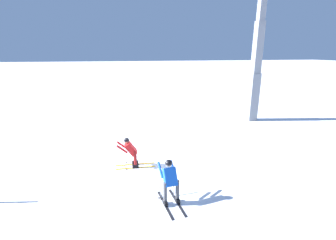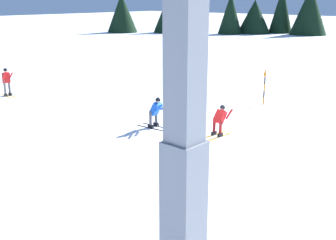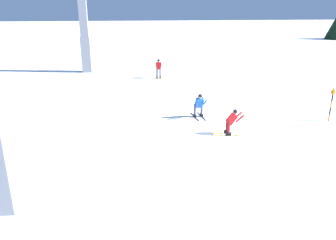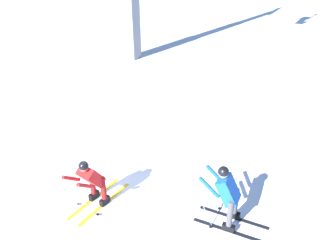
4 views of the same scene
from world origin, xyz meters
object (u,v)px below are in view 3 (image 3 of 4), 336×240
at_px(lift_tower_far, 84,26).
at_px(trail_marker_pole, 331,103).
at_px(skier_distant_uphill, 159,67).
at_px(skier_carving_main, 232,120).
at_px(skier_distant_downhill, 199,104).

bearing_deg(lift_tower_far, trail_marker_pole, -137.13).
bearing_deg(skier_distant_uphill, skier_carving_main, -170.18).
bearing_deg(lift_tower_far, skier_distant_uphill, -119.51).
relative_size(trail_marker_pole, skier_distant_downhill, 1.20).
distance_m(lift_tower_far, trail_marker_pole, 23.58).
relative_size(skier_carving_main, lift_tower_far, 0.16).
height_order(lift_tower_far, skier_distant_uphill, lift_tower_far).
bearing_deg(skier_distant_uphill, trail_marker_pole, -145.88).
relative_size(skier_carving_main, skier_distant_uphill, 0.98).
xyz_separation_m(skier_carving_main, lift_tower_far, (18.49, 9.47, 3.78)).
distance_m(skier_distant_uphill, skier_distant_downhill, 11.73).
bearing_deg(trail_marker_pole, skier_distant_downhill, 78.56).
bearing_deg(skier_carving_main, skier_distant_downhill, 20.93).
relative_size(lift_tower_far, skier_distant_downhill, 6.61).
bearing_deg(skier_distant_downhill, skier_distant_uphill, 6.88).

